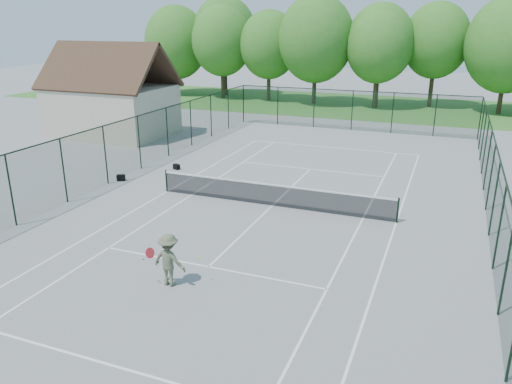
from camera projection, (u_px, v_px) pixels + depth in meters
ground at (272, 206)px, 22.62m from camera, size 140.00×140.00×0.00m
grass_far at (375, 107)px, 49.03m from camera, size 80.00×16.00×0.01m
court_lines at (272, 206)px, 22.62m from camera, size 11.05×23.85×0.01m
tennis_net at (272, 194)px, 22.44m from camera, size 11.08×0.08×1.10m
fence_enclosure at (273, 173)px, 22.12m from camera, size 18.05×36.05×3.02m
utility_building at (111, 92)px, 35.97m from camera, size 8.60×6.27×6.63m
tree_line_far at (380, 43)px, 47.09m from camera, size 39.40×6.40×9.70m
sports_bag_a at (121, 178)px, 26.14m from camera, size 0.47×0.37×0.32m
sports_bag_b at (176, 167)px, 28.18m from camera, size 0.44×0.36×0.30m
tennis_player at (169, 260)px, 15.58m from camera, size 1.74×0.94×1.73m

